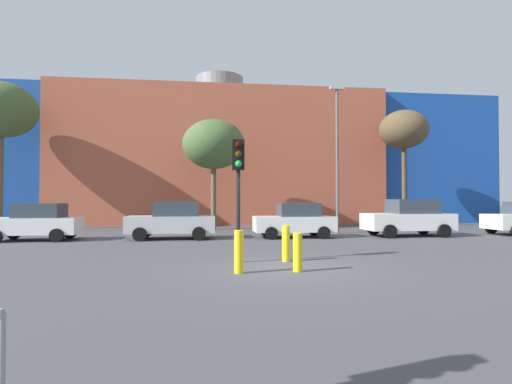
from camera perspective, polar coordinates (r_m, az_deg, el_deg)
The scene contains 14 objects.
ground_plane at distance 11.19m, azimuth 4.17°, elevation -10.65°, with size 200.00×200.00×0.00m, color #47474C.
building_backdrop at distance 34.32m, azimuth -5.20°, elevation 4.42°, with size 44.10×11.01×12.26m.
parked_car_0 at distance 20.77m, azimuth -28.80°, elevation -3.77°, with size 3.90×1.92×1.69m.
parked_car_1 at distance 19.36m, azimuth -11.76°, elevation -3.97°, with size 4.07×2.00×1.77m.
parked_car_2 at distance 19.78m, azimuth 5.58°, elevation -4.04°, with size 3.90×1.92×1.69m.
parked_car_3 at distance 21.84m, azimuth 20.89°, elevation -3.45°, with size 4.34×2.13×1.88m.
traffic_light_island at distance 11.90m, azimuth -2.53°, elevation 2.88°, with size 0.37×0.37×3.64m.
bare_tree_0 at distance 29.28m, azimuth -32.57°, elevation 9.73°, with size 4.20×4.20×9.01m.
bare_tree_1 at distance 25.39m, azimuth -6.04°, elevation 6.71°, with size 3.88×3.88×6.88m.
bare_tree_2 at distance 29.42m, azimuth 20.28°, elevation 8.21°, with size 3.27×3.27×7.96m.
bollard_yellow_0 at distance 12.21m, azimuth 4.27°, elevation -7.31°, with size 0.24×0.24×1.07m, color yellow.
bollard_yellow_1 at distance 10.52m, azimuth 5.94°, elevation -8.53°, with size 0.24×0.24×0.99m, color yellow.
bollard_yellow_2 at distance 10.24m, azimuth -2.45°, elevation -8.49°, with size 0.24×0.24×1.08m, color yellow.
street_lamp at distance 22.82m, azimuth 11.47°, elevation 5.92°, with size 0.80×0.24×8.21m.
Camera 1 is at (-2.15, -10.82, 1.86)m, focal length 28.11 mm.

